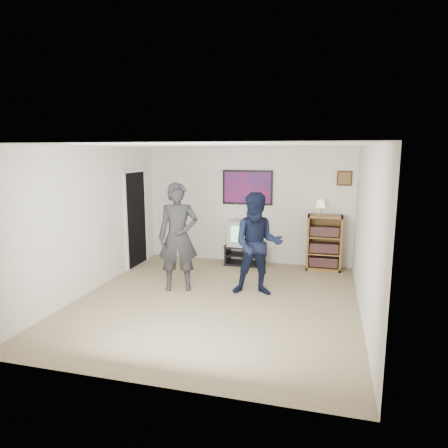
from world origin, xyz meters
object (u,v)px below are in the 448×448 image
at_px(bookshelf, 324,243).
at_px(person_tall, 178,237).
at_px(crt_television, 245,233).
at_px(person_short, 257,244).
at_px(media_stand, 245,255).

xyz_separation_m(bookshelf, person_tall, (-2.46, -1.90, 0.38)).
bearing_deg(bookshelf, crt_television, -178.27).
bearing_deg(crt_television, person_tall, -107.88).
xyz_separation_m(person_tall, person_short, (1.38, 0.10, -0.07)).
distance_m(person_tall, person_short, 1.39).
height_order(crt_television, person_tall, person_tall).
distance_m(media_stand, bookshelf, 1.69).
relative_size(media_stand, person_tall, 0.45).
height_order(crt_television, person_short, person_short).
bearing_deg(bookshelf, person_tall, -142.34).
relative_size(person_tall, person_short, 1.08).
distance_m(media_stand, person_tall, 2.15).
height_order(bookshelf, person_short, person_short).
bearing_deg(bookshelf, media_stand, -178.26).
bearing_deg(person_tall, person_short, -14.86).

